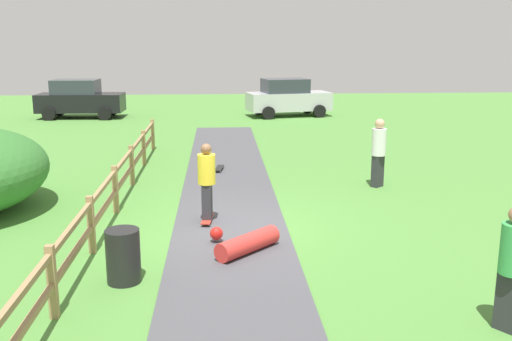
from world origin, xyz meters
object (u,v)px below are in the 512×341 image
at_px(skater_riding, 207,179).
at_px(parked_car_silver, 288,98).
at_px(bystander_white, 379,149).
at_px(trash_bin, 123,256).
at_px(skateboard_loose, 219,168).
at_px(skater_fallen, 245,242).
at_px(parked_car_black, 80,99).

distance_m(skater_riding, parked_car_silver, 17.78).
relative_size(skater_riding, bystander_white, 0.94).
height_order(trash_bin, skateboard_loose, trash_bin).
bearing_deg(parked_car_silver, skater_fallen, -99.06).
bearing_deg(trash_bin, skater_fallen, 30.50).
height_order(trash_bin, bystander_white, bystander_white).
distance_m(trash_bin, skater_riding, 3.36).
distance_m(skater_riding, skater_fallen, 2.13).
distance_m(skateboard_loose, bystander_white, 4.87).
height_order(trash_bin, skater_riding, skater_riding).
distance_m(skater_riding, bystander_white, 5.34).
relative_size(skateboard_loose, parked_car_silver, 0.18).
distance_m(trash_bin, skater_fallen, 2.39).
relative_size(trash_bin, skateboard_loose, 1.10).
distance_m(skater_fallen, skateboard_loose, 6.87).
height_order(skater_riding, bystander_white, bystander_white).
xyz_separation_m(trash_bin, skater_riding, (1.31, 3.05, 0.53)).
bearing_deg(skateboard_loose, bystander_white, -27.06).
bearing_deg(bystander_white, trash_bin, -134.76).
bearing_deg(parked_car_silver, parked_car_black, 179.94).
height_order(skateboard_loose, parked_car_silver, parked_car_silver).
xyz_separation_m(skater_riding, bystander_white, (4.53, 2.84, 0.05)).
bearing_deg(trash_bin, bystander_white, 45.24).
xyz_separation_m(skater_fallen, bystander_white, (3.79, 4.68, 0.83)).
bearing_deg(skater_fallen, bystander_white, 51.01).
xyz_separation_m(skater_fallen, parked_car_silver, (3.06, 19.21, 0.76)).
bearing_deg(parked_car_silver, trash_bin, -104.06).
bearing_deg(skateboard_loose, skater_riding, -93.04).
relative_size(skater_fallen, skateboard_loose, 1.65).
xyz_separation_m(trash_bin, parked_car_silver, (5.11, 20.42, 0.51)).
distance_m(trash_bin, bystander_white, 8.31).
xyz_separation_m(bystander_white, parked_car_silver, (-0.72, 14.53, -0.07)).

